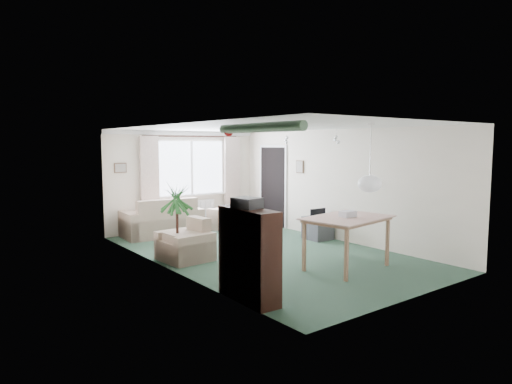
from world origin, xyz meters
TOP-DOWN VIEW (x-y plane):
  - ground at (0.00, 0.00)m, footprint 6.50×6.50m
  - window at (0.20, 3.23)m, footprint 1.80×0.03m
  - curtain_rod at (0.20, 3.15)m, footprint 2.60×0.03m
  - curtain_left at (-0.95, 3.13)m, footprint 0.45×0.08m
  - curtain_right at (1.35, 3.13)m, footprint 0.45×0.08m
  - radiator at (0.20, 3.19)m, footprint 1.20×0.10m
  - doorway at (1.99, 2.20)m, footprint 0.03×0.95m
  - pendant_lamp at (0.20, -2.30)m, footprint 0.36×0.36m
  - tinsel_garland at (-1.92, -2.30)m, footprint 1.60×1.60m
  - bauble_cluster_a at (1.30, 0.90)m, footprint 0.20×0.20m
  - bauble_cluster_b at (1.60, -0.30)m, footprint 0.20×0.20m
  - wall_picture_back at (-1.60, 3.23)m, footprint 0.28×0.03m
  - wall_picture_right at (1.98, 1.20)m, footprint 0.03×0.24m
  - sofa at (-0.85, 2.75)m, footprint 1.79×1.03m
  - armchair_corner at (0.84, 2.48)m, footprint 1.11×1.08m
  - armchair_left at (-1.50, 0.43)m, footprint 0.85×0.89m
  - coffee_table at (0.60, 1.84)m, footprint 0.89×0.66m
  - photo_frame at (0.60, 1.81)m, footprint 0.12×0.04m
  - bookshelf at (-1.84, -1.97)m, footprint 0.37×1.02m
  - hifi_box at (-1.83, -1.93)m, footprint 0.33×0.39m
  - houseplant at (-1.65, 0.43)m, footprint 0.64×0.64m
  - dining_table at (0.40, -1.69)m, footprint 1.49×1.11m
  - gift_box at (0.42, -1.69)m, footprint 0.26×0.19m
  - tv_cube at (1.70, 0.30)m, footprint 0.51×0.56m
  - pet_bed at (0.89, 1.75)m, footprint 0.65×0.65m

SIDE VIEW (x-z plane):
  - ground at x=0.00m, z-range 0.00..0.00m
  - pet_bed at x=0.89m, z-range 0.00..0.12m
  - coffee_table at x=0.60m, z-range 0.00..0.36m
  - tv_cube at x=1.70m, z-range 0.00..0.49m
  - armchair_left at x=-1.50m, z-range 0.00..0.75m
  - armchair_corner at x=0.84m, z-range 0.00..0.76m
  - radiator at x=0.20m, z-range 0.12..0.68m
  - dining_table at x=0.40m, z-range 0.00..0.85m
  - sofa at x=-0.85m, z-range 0.00..0.87m
  - photo_frame at x=0.60m, z-range 0.36..0.52m
  - bookshelf at x=-1.84m, z-range 0.00..1.24m
  - houseplant at x=-1.65m, z-range 0.00..1.41m
  - gift_box at x=0.42m, z-range 0.85..0.97m
  - doorway at x=1.99m, z-range 0.00..2.00m
  - curtain_left at x=-0.95m, z-range 0.27..2.27m
  - curtain_right at x=1.35m, z-range 0.27..2.27m
  - hifi_box at x=-1.83m, z-range 1.24..1.38m
  - pendant_lamp at x=0.20m, z-range 1.30..1.66m
  - window at x=0.20m, z-range 0.85..2.15m
  - wall_picture_back at x=-1.60m, z-range 1.44..1.66m
  - wall_picture_right at x=1.98m, z-range 1.40..1.70m
  - bauble_cluster_a at x=1.30m, z-range 2.12..2.32m
  - bauble_cluster_b at x=1.60m, z-range 2.12..2.32m
  - curtain_rod at x=0.20m, z-range 2.25..2.29m
  - tinsel_garland at x=-1.92m, z-range 2.22..2.34m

